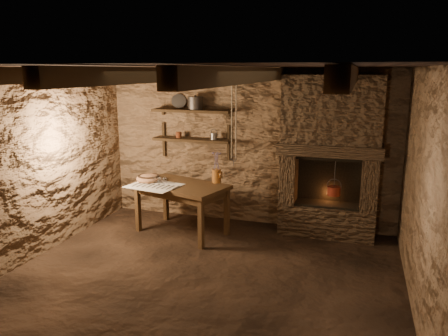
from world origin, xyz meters
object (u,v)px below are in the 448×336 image
(red_pot, at_px, (334,190))
(work_table, at_px, (182,207))
(stoneware_jug, at_px, (217,170))
(wooden_bowl, at_px, (149,179))
(iron_stockpot, at_px, (195,104))

(red_pot, bearing_deg, work_table, -166.33)
(work_table, bearing_deg, stoneware_jug, 43.82)
(wooden_bowl, bearing_deg, work_table, -0.02)
(work_table, xyz_separation_m, iron_stockpot, (-0.01, 0.64, 1.45))
(red_pot, bearing_deg, stoneware_jug, -170.34)
(stoneware_jug, distance_m, wooden_bowl, 1.02)
(work_table, relative_size, wooden_bowl, 3.98)
(stoneware_jug, relative_size, iron_stockpot, 1.97)
(stoneware_jug, xyz_separation_m, iron_stockpot, (-0.47, 0.40, 0.91))
(stoneware_jug, bearing_deg, work_table, -168.45)
(work_table, height_order, red_pot, red_pot)
(wooden_bowl, height_order, red_pot, red_pot)
(wooden_bowl, bearing_deg, stoneware_jug, 13.38)
(work_table, relative_size, stoneware_jug, 3.22)
(work_table, xyz_separation_m, stoneware_jug, (0.46, 0.23, 0.54))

